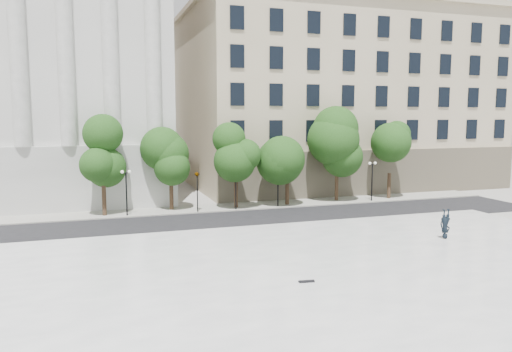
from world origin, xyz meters
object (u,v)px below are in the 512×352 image
object	(u,v)px
traffic_light_west	(197,171)
traffic_light_east	(236,170)
skateboard	(307,281)
person_lying	(445,234)

from	to	relation	value
traffic_light_west	traffic_light_east	bearing A→B (deg)	0.00
traffic_light_west	skateboard	xyz separation A→B (m)	(1.10, -21.38, -3.26)
skateboard	traffic_light_west	bearing A→B (deg)	101.23
traffic_light_east	person_lying	world-z (taller)	traffic_light_east
skateboard	person_lying	bearing A→B (deg)	31.13
traffic_light_east	skateboard	bearing A→B (deg)	-96.55
traffic_light_east	traffic_light_west	bearing A→B (deg)	180.00
traffic_light_east	person_lying	distance (m)	19.22
traffic_light_west	skateboard	size ratio (longest dim) A/B	5.33
traffic_light_west	person_lying	distance (m)	21.28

